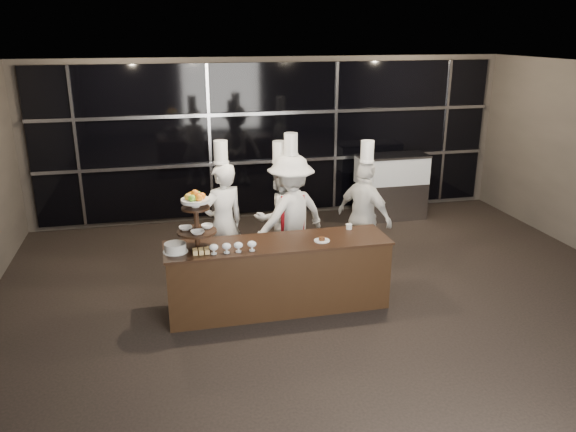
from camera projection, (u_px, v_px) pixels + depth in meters
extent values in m
plane|color=black|center=(363.00, 347.00, 6.42)|extent=(10.00, 10.00, 0.00)
plane|color=black|center=(376.00, 79.00, 5.47)|extent=(10.00, 10.00, 0.00)
plane|color=#473F38|center=(273.00, 139.00, 10.56)|extent=(9.00, 0.00, 9.00)
cube|color=black|center=(274.00, 140.00, 10.51)|extent=(8.60, 0.04, 2.80)
cube|color=#A5A5AA|center=(275.00, 161.00, 10.59)|extent=(8.60, 0.06, 0.06)
cube|color=#A5A5AA|center=(274.00, 113.00, 10.30)|extent=(8.60, 0.06, 0.06)
cube|color=#A5A5AA|center=(77.00, 148.00, 9.72)|extent=(0.05, 0.05, 2.80)
cube|color=#A5A5AA|center=(210.00, 143.00, 10.22)|extent=(0.05, 0.05, 2.80)
cube|color=#A5A5AA|center=(335.00, 137.00, 10.74)|extent=(0.05, 0.05, 2.80)
cube|color=#A5A5AA|center=(445.00, 132.00, 11.24)|extent=(0.05, 0.05, 2.80)
cube|color=black|center=(278.00, 276.00, 7.20)|extent=(2.80, 0.70, 0.90)
cube|color=black|center=(278.00, 243.00, 7.06)|extent=(2.84, 0.74, 0.03)
cylinder|color=black|center=(198.00, 247.00, 6.83)|extent=(0.24, 0.24, 0.03)
cylinder|color=black|center=(196.00, 221.00, 6.72)|extent=(0.06, 0.06, 0.70)
cylinder|color=black|center=(197.00, 232.00, 6.76)|extent=(0.48, 0.48, 0.02)
cylinder|color=black|center=(196.00, 208.00, 6.67)|extent=(0.34, 0.34, 0.02)
cylinder|color=white|center=(195.00, 204.00, 6.66)|extent=(0.10, 0.10, 0.06)
cylinder|color=white|center=(195.00, 200.00, 6.64)|extent=(0.34, 0.34, 0.04)
sphere|color=orange|center=(202.00, 196.00, 6.64)|extent=(0.09, 0.09, 0.09)
sphere|color=#62AF2D|center=(198.00, 195.00, 6.70)|extent=(0.09, 0.09, 0.09)
sphere|color=orange|center=(191.00, 195.00, 6.68)|extent=(0.09, 0.09, 0.09)
sphere|color=yellow|center=(188.00, 197.00, 6.61)|extent=(0.09, 0.09, 0.09)
sphere|color=#73B72F|center=(192.00, 198.00, 6.55)|extent=(0.09, 0.09, 0.09)
sphere|color=orange|center=(199.00, 198.00, 6.57)|extent=(0.09, 0.09, 0.09)
sphere|color=orange|center=(195.00, 193.00, 6.61)|extent=(0.09, 0.09, 0.09)
imported|color=white|center=(186.00, 228.00, 6.78)|extent=(0.16, 0.16, 0.04)
imported|color=white|center=(207.00, 226.00, 6.84)|extent=(0.15, 0.15, 0.05)
imported|color=white|center=(198.00, 232.00, 6.64)|extent=(0.16, 0.16, 0.04)
cylinder|color=silver|center=(214.00, 253.00, 6.67)|extent=(0.07, 0.07, 0.01)
cylinder|color=silver|center=(214.00, 251.00, 6.66)|extent=(0.02, 0.02, 0.05)
ellipsoid|color=silver|center=(214.00, 247.00, 6.64)|extent=(0.11, 0.11, 0.08)
ellipsoid|color=green|center=(214.00, 247.00, 6.64)|extent=(0.08, 0.08, 0.05)
cylinder|color=silver|center=(227.00, 252.00, 6.70)|extent=(0.07, 0.07, 0.01)
cylinder|color=silver|center=(227.00, 250.00, 6.69)|extent=(0.02, 0.02, 0.05)
ellipsoid|color=silver|center=(226.00, 246.00, 6.67)|extent=(0.11, 0.11, 0.08)
ellipsoid|color=red|center=(226.00, 246.00, 6.67)|extent=(0.08, 0.08, 0.05)
cylinder|color=silver|center=(238.00, 251.00, 6.73)|extent=(0.07, 0.07, 0.01)
cylinder|color=silver|center=(238.00, 249.00, 6.72)|extent=(0.02, 0.02, 0.05)
ellipsoid|color=silver|center=(238.00, 245.00, 6.71)|extent=(0.11, 0.11, 0.08)
ellipsoid|color=#FAEEAD|center=(238.00, 245.00, 6.70)|extent=(0.08, 0.08, 0.05)
cylinder|color=silver|center=(252.00, 250.00, 6.77)|extent=(0.07, 0.07, 0.01)
cylinder|color=silver|center=(252.00, 248.00, 6.76)|extent=(0.02, 0.02, 0.05)
ellipsoid|color=silver|center=(252.00, 244.00, 6.74)|extent=(0.11, 0.11, 0.08)
ellipsoid|color=#50231A|center=(252.00, 244.00, 6.74)|extent=(0.08, 0.08, 0.05)
cylinder|color=white|center=(176.00, 252.00, 6.73)|extent=(0.30, 0.30, 0.01)
cylinder|color=silver|center=(175.00, 247.00, 6.71)|extent=(0.26, 0.26, 0.10)
cube|color=#DDB86C|center=(195.00, 253.00, 6.63)|extent=(0.06, 0.06, 0.05)
cube|color=#DDB86C|center=(201.00, 252.00, 6.65)|extent=(0.06, 0.06, 0.05)
cube|color=#DDB86C|center=(207.00, 252.00, 6.66)|extent=(0.06, 0.06, 0.05)
cube|color=#DDB86C|center=(195.00, 251.00, 6.70)|extent=(0.06, 0.06, 0.05)
cube|color=#DDB86C|center=(201.00, 250.00, 6.71)|extent=(0.06, 0.06, 0.05)
cube|color=#DDB86C|center=(207.00, 250.00, 6.73)|extent=(0.06, 0.06, 0.05)
cylinder|color=white|center=(322.00, 241.00, 7.07)|extent=(0.20, 0.20, 0.01)
cylinder|color=#4C2814|center=(322.00, 239.00, 7.07)|extent=(0.08, 0.08, 0.04)
cylinder|color=white|center=(349.00, 227.00, 7.49)|extent=(0.08, 0.08, 0.07)
cube|color=#A5A5AA|center=(390.00, 200.00, 10.74)|extent=(1.31, 0.56, 0.70)
cube|color=silver|center=(392.00, 170.00, 10.55)|extent=(1.31, 0.56, 0.50)
cube|color=#FFC67F|center=(392.00, 170.00, 10.55)|extent=(1.21, 0.47, 0.40)
cube|color=#A5A5AA|center=(393.00, 156.00, 10.47)|extent=(1.33, 0.58, 0.04)
imported|color=white|center=(223.00, 224.00, 7.83)|extent=(0.75, 0.65, 1.75)
cylinder|color=white|center=(221.00, 152.00, 7.51)|extent=(0.19, 0.19, 0.30)
cylinder|color=white|center=(221.00, 162.00, 7.56)|extent=(0.21, 0.21, 0.03)
imported|color=white|center=(280.00, 217.00, 8.28)|extent=(0.96, 0.85, 1.66)
cylinder|color=white|center=(279.00, 152.00, 7.97)|extent=(0.19, 0.19, 0.30)
cylinder|color=white|center=(279.00, 162.00, 8.01)|extent=(0.21, 0.21, 0.03)
imported|color=white|center=(291.00, 216.00, 8.10)|extent=(1.34, 1.09, 1.80)
cylinder|color=white|center=(291.00, 144.00, 7.77)|extent=(0.19, 0.19, 0.30)
cylinder|color=white|center=(291.00, 154.00, 7.81)|extent=(0.21, 0.21, 0.03)
cube|color=#A40C14|center=(293.00, 218.00, 7.99)|extent=(0.34, 0.03, 0.67)
imported|color=white|center=(364.00, 217.00, 8.24)|extent=(0.83, 1.06, 1.67)
cylinder|color=white|center=(367.00, 151.00, 7.93)|extent=(0.19, 0.19, 0.30)
cylinder|color=white|center=(367.00, 161.00, 7.97)|extent=(0.21, 0.21, 0.03)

